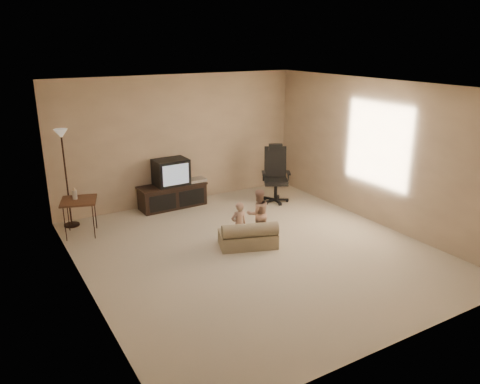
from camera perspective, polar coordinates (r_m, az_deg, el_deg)
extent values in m
plane|color=beige|center=(7.31, 1.71, -7.12)|extent=(5.50, 5.50, 0.00)
plane|color=white|center=(6.64, 1.91, 12.79)|extent=(5.50, 5.50, 0.00)
plane|color=#CCB08E|center=(9.25, -7.39, 6.32)|extent=(5.00, 0.00, 5.00)
plane|color=#CCB08E|center=(4.91, 19.29, -5.30)|extent=(5.00, 0.00, 5.00)
plane|color=#CCB08E|center=(5.98, -18.90, -1.08)|extent=(0.00, 5.50, 5.50)
plane|color=#CCB08E|center=(8.44, 16.36, 4.60)|extent=(0.00, 5.50, 5.50)
cube|color=black|center=(9.17, -8.23, -0.59)|extent=(1.28, 0.48, 0.41)
cube|color=black|center=(9.10, -8.29, 0.79)|extent=(1.31, 0.52, 0.04)
cube|color=black|center=(8.86, -9.39, -1.29)|extent=(0.53, 0.03, 0.31)
cube|color=black|center=(9.09, -5.92, -0.64)|extent=(0.53, 0.03, 0.31)
cube|color=black|center=(9.04, -8.41, 2.44)|extent=(0.64, 0.47, 0.50)
cube|color=white|center=(8.84, -7.81, 2.10)|extent=(0.52, 0.02, 0.39)
cube|color=#AEAEB0|center=(9.25, -5.37, 1.47)|extent=(0.37, 0.26, 0.05)
cylinder|color=black|center=(9.37, 4.36, 0.09)|extent=(0.06, 0.06, 0.36)
cube|color=black|center=(9.30, 4.39, 1.32)|extent=(0.62, 0.62, 0.08)
cube|color=black|center=(9.42, 4.31, 3.66)|extent=(0.46, 0.35, 0.64)
cube|color=black|center=(9.35, 4.36, 5.44)|extent=(0.28, 0.21, 0.15)
cube|color=black|center=(9.23, 2.90, 2.34)|extent=(0.18, 0.25, 0.04)
cube|color=black|center=(9.28, 5.92, 2.34)|extent=(0.18, 0.25, 0.04)
cube|color=brown|center=(8.11, -19.08, -1.01)|extent=(0.69, 0.69, 0.03)
cylinder|color=black|center=(8.03, -20.57, -3.64)|extent=(0.02, 0.02, 0.61)
cylinder|color=black|center=(7.97, -17.42, -3.44)|extent=(0.02, 0.02, 0.61)
cylinder|color=black|center=(8.44, -20.23, -2.55)|extent=(0.02, 0.02, 0.61)
cylinder|color=black|center=(8.39, -17.23, -2.36)|extent=(0.02, 0.02, 0.61)
cylinder|color=beige|center=(8.13, -19.50, -0.31)|extent=(0.08, 0.08, 0.16)
cone|color=beige|center=(8.09, -19.58, 0.40)|extent=(0.06, 0.06, 0.06)
cylinder|color=black|center=(8.75, -19.81, -3.78)|extent=(0.27, 0.27, 0.03)
cylinder|color=black|center=(8.49, -20.38, 1.26)|extent=(0.03, 0.03, 1.62)
cone|color=beige|center=(8.31, -20.99, 6.65)|extent=(0.23, 0.23, 0.15)
cube|color=tan|center=(7.42, 0.97, -5.74)|extent=(1.00, 0.75, 0.23)
cylinder|color=tan|center=(7.19, 1.24, -4.68)|extent=(0.89, 0.49, 0.21)
imported|color=tan|center=(7.30, -0.14, -3.99)|extent=(0.28, 0.21, 0.74)
imported|color=tan|center=(7.64, 2.23, -2.62)|extent=(0.44, 0.30, 0.82)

